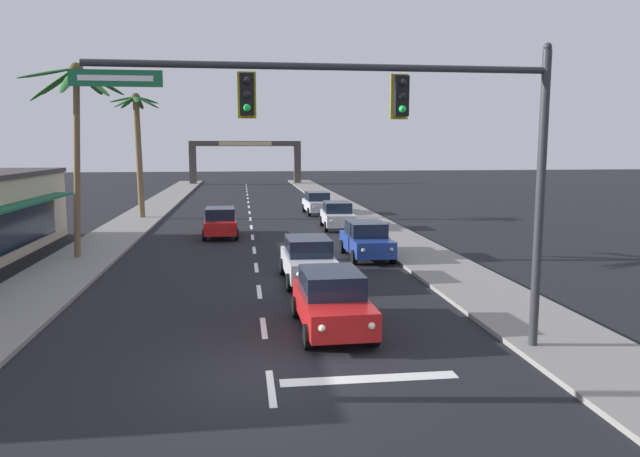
% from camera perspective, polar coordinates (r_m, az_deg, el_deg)
% --- Properties ---
extents(ground_plane, '(220.00, 220.00, 0.00)m').
position_cam_1_polar(ground_plane, '(14.03, -4.87, -13.64)').
color(ground_plane, black).
extents(sidewalk_right, '(3.20, 110.00, 0.14)m').
position_cam_1_polar(sidewalk_right, '(34.45, 6.64, -0.63)').
color(sidewalk_right, gray).
rests_on(sidewalk_right, ground).
extents(sidewalk_left, '(3.20, 110.00, 0.14)m').
position_cam_1_polar(sidewalk_left, '(34.21, -19.62, -1.10)').
color(sidewalk_left, gray).
rests_on(sidewalk_left, ground).
extents(lane_markings, '(4.28, 87.89, 0.01)m').
position_cam_1_polar(lane_markings, '(33.10, -5.64, -1.08)').
color(lane_markings, silver).
rests_on(lane_markings, ground).
extents(traffic_signal_mast, '(11.04, 0.41, 7.57)m').
position_cam_1_polar(traffic_signal_mast, '(14.31, 8.58, 9.09)').
color(traffic_signal_mast, '#2D2D33').
rests_on(traffic_signal_mast, ground).
extents(sedan_lead_at_stop_bar, '(2.01, 4.48, 1.68)m').
position_cam_1_polar(sedan_lead_at_stop_bar, '(16.82, 1.14, -6.88)').
color(sedan_lead_at_stop_bar, red).
rests_on(sedan_lead_at_stop_bar, ground).
extents(sedan_third_in_queue, '(2.01, 4.48, 1.68)m').
position_cam_1_polar(sedan_third_in_queue, '(22.79, -1.12, -2.95)').
color(sedan_third_in_queue, silver).
rests_on(sedan_third_in_queue, ground).
extents(sedan_oncoming_far, '(2.06, 4.49, 1.68)m').
position_cam_1_polar(sedan_oncoming_far, '(34.40, -9.50, 0.62)').
color(sedan_oncoming_far, red).
rests_on(sedan_oncoming_far, ground).
extents(sedan_parked_nearest_kerb, '(2.07, 4.50, 1.68)m').
position_cam_1_polar(sedan_parked_nearest_kerb, '(37.27, 1.68, 1.28)').
color(sedan_parked_nearest_kerb, silver).
rests_on(sedan_parked_nearest_kerb, ground).
extents(sedan_parked_mid_kerb, '(1.98, 4.46, 1.68)m').
position_cam_1_polar(sedan_parked_mid_kerb, '(27.59, 4.44, -1.07)').
color(sedan_parked_mid_kerb, navy).
rests_on(sedan_parked_mid_kerb, ground).
extents(sedan_parked_far_kerb, '(2.08, 4.50, 1.68)m').
position_cam_1_polar(sedan_parked_far_kerb, '(45.39, -0.25, 2.47)').
color(sedan_parked_far_kerb, silver).
rests_on(sedan_parked_far_kerb, ground).
extents(palm_left_second, '(4.67, 4.58, 8.77)m').
position_cam_1_polar(palm_left_second, '(28.95, -22.19, 10.61)').
color(palm_left_second, brown).
rests_on(palm_left_second, ground).
extents(palm_left_third, '(3.46, 3.46, 8.78)m').
position_cam_1_polar(palm_left_third, '(43.91, -17.00, 8.49)').
color(palm_left_third, brown).
rests_on(palm_left_third, ground).
extents(town_gateway_arch, '(14.98, 0.90, 5.82)m').
position_cam_1_polar(town_gateway_arch, '(81.83, -7.13, 6.92)').
color(town_gateway_arch, '#423D38').
rests_on(town_gateway_arch, ground).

